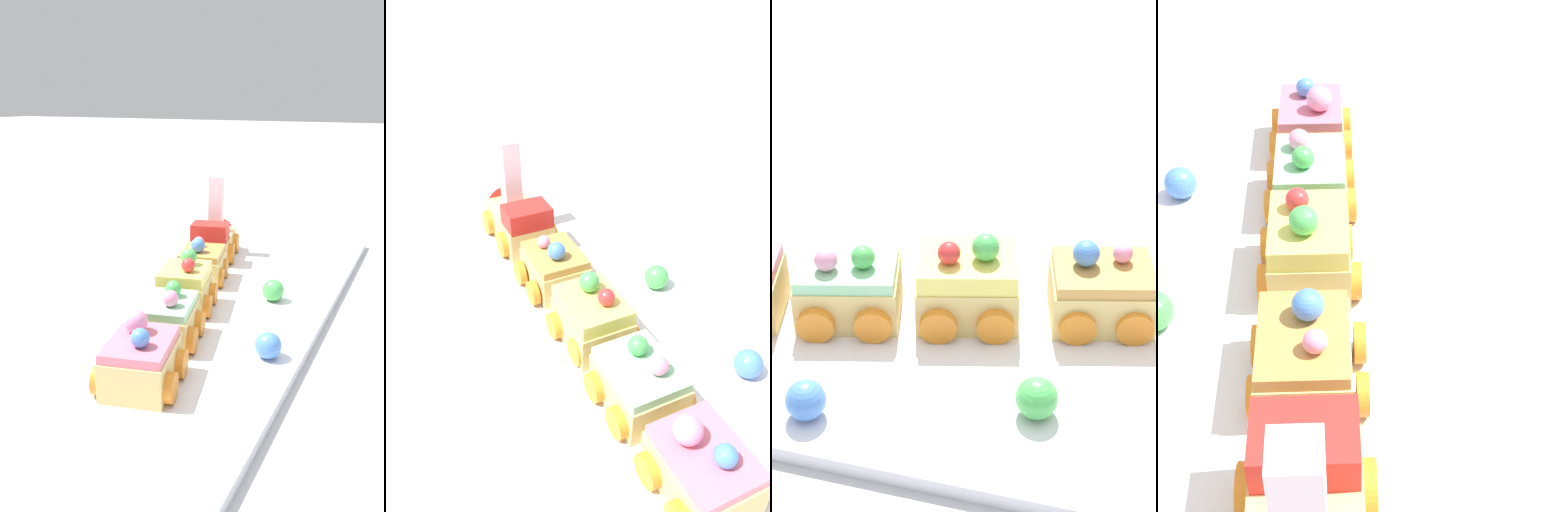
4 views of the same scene
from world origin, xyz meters
TOP-DOWN VIEW (x-y plane):
  - ground_plane at (0.00, 0.00)m, footprint 10.00×10.00m
  - display_board at (0.00, 0.00)m, footprint 0.72×0.36m
  - cake_car_caramel at (0.06, 0.00)m, footprint 0.08×0.08m
  - cake_car_lemon at (-0.04, -0.02)m, footprint 0.08×0.08m
  - cake_car_mint at (-0.12, -0.04)m, footprint 0.08×0.08m
  - gumball_green at (0.03, -0.11)m, footprint 0.03×0.03m
  - gumball_blue at (-0.11, -0.15)m, footprint 0.03×0.03m

SIDE VIEW (x-z plane):
  - ground_plane at x=0.00m, z-range 0.00..0.00m
  - display_board at x=0.00m, z-range 0.00..0.01m
  - gumball_blue at x=-0.11m, z-range 0.01..0.04m
  - gumball_green at x=0.03m, z-range 0.01..0.04m
  - cake_car_mint at x=-0.12m, z-range 0.00..0.07m
  - cake_car_caramel at x=0.06m, z-range 0.00..0.07m
  - cake_car_lemon at x=-0.04m, z-range 0.00..0.07m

